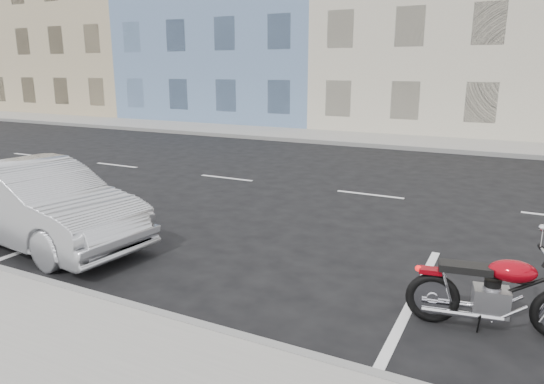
{
  "coord_description": "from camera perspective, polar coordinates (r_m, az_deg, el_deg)",
  "views": [
    {
      "loc": [
        0.97,
        -10.93,
        2.87
      ],
      "look_at": [
        -2.74,
        -3.65,
        0.8
      ],
      "focal_mm": 32.0,
      "sensor_mm": 36.0,
      "label": 1
    }
  ],
  "objects": [
    {
      "name": "curb_near",
      "position": [
        7.67,
        -27.78,
        -8.84
      ],
      "size": [
        80.0,
        0.12,
        0.16
      ],
      "primitive_type": "cube",
      "color": "gray",
      "rests_on": "ground"
    },
    {
      "name": "sedan_silver",
      "position": [
        8.99,
        -25.8,
        -1.24
      ],
      "size": [
        4.36,
        1.93,
        1.39
      ],
      "primitive_type": "imported",
      "rotation": [
        0.0,
        0.0,
        1.46
      ],
      "color": "#A2A4AA",
      "rests_on": "ground"
    },
    {
      "name": "curb_far",
      "position": [
        19.1,
        8.56,
        5.64
      ],
      "size": [
        80.0,
        0.12,
        0.16
      ],
      "primitive_type": "cube",
      "color": "gray",
      "rests_on": "ground"
    },
    {
      "name": "bldg_far_west",
      "position": [
        38.45,
        -18.59,
        18.16
      ],
      "size": [
        12.0,
        12.0,
        12.0
      ],
      "primitive_type": "cube",
      "color": "tan",
      "rests_on": "ground"
    },
    {
      "name": "sidewalk_far",
      "position": [
        20.71,
        10.08,
        6.22
      ],
      "size": [
        80.0,
        3.4,
        0.15
      ],
      "primitive_type": "cube",
      "color": "gray",
      "rests_on": "ground"
    },
    {
      "name": "bldg_cream",
      "position": [
        27.54,
        21.97,
        19.23
      ],
      "size": [
        12.0,
        12.0,
        11.5
      ],
      "primitive_type": "cube",
      "color": "beige",
      "rests_on": "ground"
    },
    {
      "name": "bldg_blue",
      "position": [
        31.29,
        -1.88,
        20.84
      ],
      "size": [
        12.0,
        12.0,
        13.0
      ],
      "primitive_type": "cube",
      "color": "#5D7AA2",
      "rests_on": "ground"
    },
    {
      "name": "ground",
      "position": [
        11.34,
        21.21,
        -1.44
      ],
      "size": [
        120.0,
        120.0,
        0.0
      ],
      "primitive_type": "plane",
      "color": "black",
      "rests_on": "ground"
    }
  ]
}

